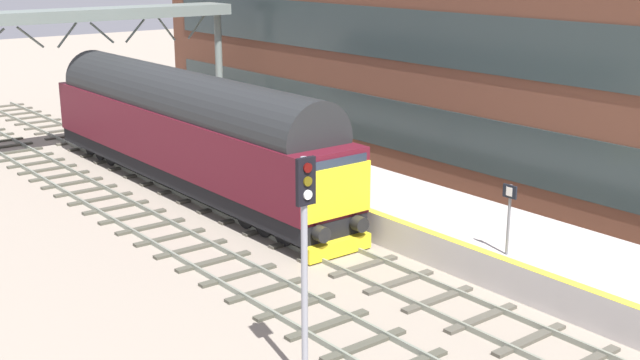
{
  "coord_description": "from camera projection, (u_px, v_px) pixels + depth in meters",
  "views": [
    {
      "loc": [
        -14.8,
        -20.42,
        8.92
      ],
      "look_at": [
        0.2,
        -1.42,
        2.14
      ],
      "focal_mm": 45.46,
      "sensor_mm": 36.0,
      "label": 1
    }
  ],
  "objects": [
    {
      "name": "waiting_passenger",
      "position": [
        307.0,
        139.0,
        31.42
      ],
      "size": [
        0.43,
        0.49,
        1.64
      ],
      "rotation": [
        0.0,
        0.0,
        1.9
      ],
      "color": "#363730",
      "rests_on": "station_platform"
    },
    {
      "name": "diesel_locomotive",
      "position": [
        185.0,
        127.0,
        31.1
      ],
      "size": [
        2.74,
        18.86,
        4.68
      ],
      "color": "black",
      "rests_on": "ground"
    },
    {
      "name": "track_adjacent_west",
      "position": [
        202.0,
        255.0,
        24.7
      ],
      "size": [
        2.5,
        60.0,
        0.15
      ],
      "color": "slate",
      "rests_on": "ground"
    },
    {
      "name": "station_platform",
      "position": [
        370.0,
        200.0,
        28.68
      ],
      "size": [
        4.0,
        44.0,
        1.01
      ],
      "color": "#B5AFAC",
      "rests_on": "ground"
    },
    {
      "name": "platform_number_sign",
      "position": [
        509.0,
        209.0,
        21.75
      ],
      "size": [
        0.1,
        0.44,
        1.97
      ],
      "color": "slate",
      "rests_on": "station_platform"
    },
    {
      "name": "signal_post_near",
      "position": [
        305.0,
        243.0,
        16.59
      ],
      "size": [
        0.44,
        0.22,
        5.02
      ],
      "color": "gray",
      "rests_on": "ground"
    },
    {
      "name": "ground_plane",
      "position": [
        289.0,
        234.0,
        26.67
      ],
      "size": [
        140.0,
        140.0,
        0.0
      ],
      "primitive_type": "plane",
      "color": "gray",
      "rests_on": "ground"
    },
    {
      "name": "track_main",
      "position": [
        289.0,
        233.0,
        26.65
      ],
      "size": [
        2.5,
        60.0,
        0.15
      ],
      "color": "gray",
      "rests_on": "ground"
    },
    {
      "name": "overhead_footbridge",
      "position": [
        101.0,
        22.0,
        36.5
      ],
      "size": [
        12.57,
        2.0,
        6.56
      ],
      "color": "slate",
      "rests_on": "ground"
    }
  ]
}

